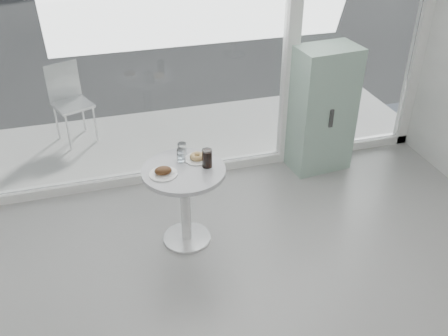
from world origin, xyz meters
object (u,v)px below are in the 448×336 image
object	(u,v)px
main_table	(185,190)
cola_glass	(207,159)
water_tumbler_a	(181,156)
plate_fritter	(164,172)
plate_donut	(197,158)
patio_chair	(69,98)
mint_cabinet	(322,110)
water_tumbler_b	(182,150)

from	to	relation	value
main_table	cola_glass	size ratio (longest dim) A/B	4.67
main_table	water_tumbler_a	distance (m)	0.30
plate_fritter	water_tumbler_a	xyz separation A→B (m)	(0.19, 0.17, 0.02)
plate_donut	patio_chair	bearing A→B (deg)	116.75
mint_cabinet	patio_chair	xyz separation A→B (m)	(-2.63, 1.35, -0.12)
patio_chair	plate_fritter	xyz separation A→B (m)	(0.74, -2.26, 0.22)
water_tumbler_a	mint_cabinet	bearing A→B (deg)	23.48
plate_donut	cola_glass	distance (m)	0.16
main_table	water_tumbler_a	size ratio (longest dim) A/B	6.58
patio_chair	cola_glass	distance (m)	2.52
cola_glass	plate_fritter	bearing A→B (deg)	-176.93
main_table	cola_glass	world-z (taller)	cola_glass
main_table	cola_glass	xyz separation A→B (m)	(0.20, -0.01, 0.30)
main_table	water_tumbler_b	distance (m)	0.36
mint_cabinet	main_table	bearing A→B (deg)	-158.33
patio_chair	cola_glass	bearing A→B (deg)	-85.52
mint_cabinet	water_tumbler_a	xyz separation A→B (m)	(-1.71, -0.74, 0.13)
mint_cabinet	plate_donut	bearing A→B (deg)	-159.59
plate_fritter	plate_donut	size ratio (longest dim) A/B	1.06
mint_cabinet	cola_glass	distance (m)	1.76
plate_fritter	plate_donut	bearing A→B (deg)	25.49
plate_fritter	main_table	bearing A→B (deg)	11.34
water_tumbler_b	plate_fritter	bearing A→B (deg)	-129.72
patio_chair	cola_glass	size ratio (longest dim) A/B	5.65
mint_cabinet	plate_fritter	size ratio (longest dim) A/B	5.83
main_table	water_tumbler_b	size ratio (longest dim) A/B	6.19
patio_chair	water_tumbler_b	size ratio (longest dim) A/B	7.50
water_tumbler_a	water_tumbler_b	bearing A→B (deg)	70.93
water_tumbler_a	cola_glass	xyz separation A→B (m)	(0.19, -0.15, 0.03)
mint_cabinet	plate_donut	size ratio (longest dim) A/B	6.16
main_table	water_tumbler_a	world-z (taller)	water_tumbler_a
water_tumbler_b	mint_cabinet	bearing A→B (deg)	21.40
patio_chair	plate_donut	world-z (taller)	patio_chair
main_table	plate_donut	world-z (taller)	plate_donut
water_tumbler_b	cola_glass	size ratio (longest dim) A/B	0.75
main_table	water_tumbler_a	xyz separation A→B (m)	(0.01, 0.14, 0.27)
patio_chair	cola_glass	xyz separation A→B (m)	(1.12, -2.24, 0.27)
main_table	plate_fritter	bearing A→B (deg)	-168.66
patio_chair	water_tumbler_b	xyz separation A→B (m)	(0.95, -2.01, 0.25)
mint_cabinet	patio_chair	world-z (taller)	mint_cabinet
mint_cabinet	cola_glass	xyz separation A→B (m)	(-1.51, -0.89, 0.15)
patio_chair	plate_donut	distance (m)	2.37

